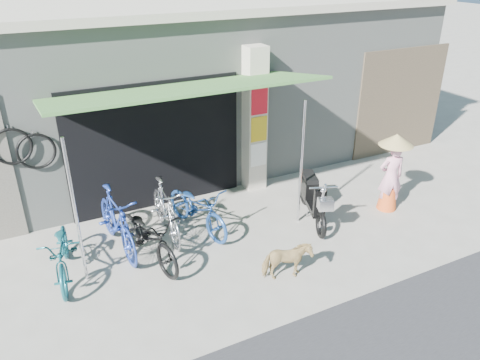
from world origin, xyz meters
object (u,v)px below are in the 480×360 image
bike_teal (63,253)px  moped (312,197)px  nun (392,172)px  bike_silver (166,210)px  bike_navy (197,208)px  street_dog (287,261)px  bike_black (148,236)px  bike_blue (117,221)px

bike_teal → moped: bearing=5.5°
bike_teal → nun: nun is taller
bike_silver → bike_navy: bearing=-6.6°
street_dog → bike_black: bearing=64.4°
bike_teal → nun: bearing=2.9°
bike_navy → moped: bearing=-29.9°
bike_blue → bike_black: size_ratio=1.02×
bike_black → bike_silver: (0.51, 0.63, 0.04)m
moped → nun: bearing=7.5°
moped → nun: (1.56, -0.36, 0.34)m
bike_silver → bike_blue: bearing=-172.3°
bike_teal → moped: size_ratio=0.99×
bike_teal → bike_navy: 2.39m
street_dog → nun: (2.96, 1.00, 0.47)m
bike_silver → nun: size_ratio=1.08×
bike_navy → street_dog: bearing=-84.8°
bike_black → nun: nun is taller
bike_navy → moped: size_ratio=1.02×
bike_blue → nun: 5.18m
bike_teal → bike_blue: bike_blue is taller
bike_silver → bike_navy: (0.56, -0.10, -0.06)m
nun → street_dog: bearing=33.6°
bike_silver → bike_navy: 0.57m
bike_navy → street_dog: 2.07m
bike_teal → bike_silver: bike_silver is taller
nun → bike_blue: bearing=4.1°
bike_teal → bike_navy: bearing=17.0°
bike_blue → nun: (5.08, -0.97, 0.25)m
bike_teal → bike_blue: size_ratio=0.91×
moped → bike_blue: bearing=-169.5°
bike_teal → street_dog: bike_teal is taller
bike_navy → bike_teal: bearing=174.2°
bike_navy → street_dog: size_ratio=2.28×
street_dog → bike_blue: bearing=60.4°
street_dog → moped: moped is taller
bike_blue → moped: (3.52, -0.61, -0.09)m
bike_blue → bike_teal: bearing=-162.7°
bike_silver → street_dog: 2.40m
bike_blue → moped: 3.58m
bike_navy → bike_black: bearing=-167.9°
bike_navy → nun: 3.78m
bike_blue → bike_navy: size_ratio=1.06×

